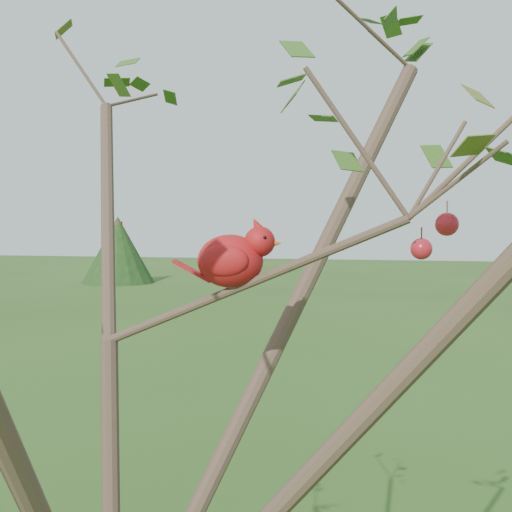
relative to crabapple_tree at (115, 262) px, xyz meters
The scene contains 3 objects.
crabapple_tree is the anchor object (origin of this frame).
cardinal 0.22m from the crabapple_tree, 27.55° to the left, with size 0.21×0.12×0.15m.
distant_trees 23.01m from the crabapple_tree, 95.22° to the left, with size 41.86×17.35×3.08m.
Camera 1 is at (0.55, -1.11, 2.19)m, focal length 45.00 mm.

